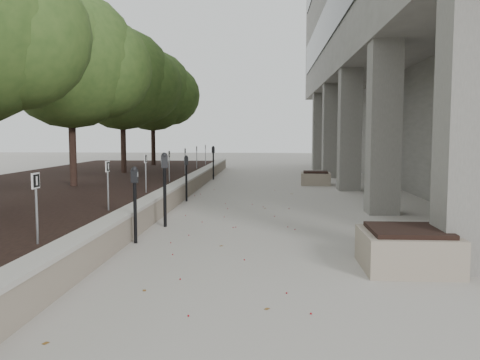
% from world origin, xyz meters
% --- Properties ---
extents(ground, '(90.00, 90.00, 0.00)m').
position_xyz_m(ground, '(0.00, 0.00, 0.00)').
color(ground, '#ABA59D').
rests_on(ground, ground).
extents(retaining_wall, '(0.39, 26.00, 0.50)m').
position_xyz_m(retaining_wall, '(-1.82, 9.00, 0.25)').
color(retaining_wall, '#A0907E').
rests_on(retaining_wall, ground).
extents(planting_bed, '(7.00, 26.00, 0.40)m').
position_xyz_m(planting_bed, '(-5.50, 9.00, 0.20)').
color(planting_bed, black).
rests_on(planting_bed, ground).
extents(crabapple_tree_3, '(4.60, 4.00, 5.44)m').
position_xyz_m(crabapple_tree_3, '(-4.80, 8.00, 3.12)').
color(crabapple_tree_3, '#314F1E').
rests_on(crabapple_tree_3, planting_bed).
extents(crabapple_tree_4, '(4.60, 4.00, 5.44)m').
position_xyz_m(crabapple_tree_4, '(-4.80, 13.00, 3.12)').
color(crabapple_tree_4, '#314F1E').
rests_on(crabapple_tree_4, planting_bed).
extents(crabapple_tree_5, '(4.60, 4.00, 5.44)m').
position_xyz_m(crabapple_tree_5, '(-4.80, 18.00, 3.12)').
color(crabapple_tree_5, '#314F1E').
rests_on(crabapple_tree_5, planting_bed).
extents(parking_sign_2, '(0.04, 0.22, 0.96)m').
position_xyz_m(parking_sign_2, '(-2.35, 0.50, 0.88)').
color(parking_sign_2, black).
rests_on(parking_sign_2, planting_bed).
extents(parking_sign_3, '(0.04, 0.22, 0.96)m').
position_xyz_m(parking_sign_3, '(-2.35, 3.50, 0.88)').
color(parking_sign_3, black).
rests_on(parking_sign_3, planting_bed).
extents(parking_sign_4, '(0.04, 0.22, 0.96)m').
position_xyz_m(parking_sign_4, '(-2.35, 6.50, 0.88)').
color(parking_sign_4, black).
rests_on(parking_sign_4, planting_bed).
extents(parking_sign_5, '(0.04, 0.22, 0.96)m').
position_xyz_m(parking_sign_5, '(-2.35, 9.50, 0.88)').
color(parking_sign_5, black).
rests_on(parking_sign_5, planting_bed).
extents(parking_sign_6, '(0.04, 0.22, 0.96)m').
position_xyz_m(parking_sign_6, '(-2.35, 12.50, 0.88)').
color(parking_sign_6, black).
rests_on(parking_sign_6, planting_bed).
extents(parking_sign_7, '(0.04, 0.22, 0.96)m').
position_xyz_m(parking_sign_7, '(-2.35, 15.50, 0.88)').
color(parking_sign_7, black).
rests_on(parking_sign_7, planting_bed).
extents(parking_sign_8, '(0.04, 0.22, 0.96)m').
position_xyz_m(parking_sign_8, '(-2.35, 18.50, 0.88)').
color(parking_sign_8, black).
rests_on(parking_sign_8, planting_bed).
extents(parking_meter_2, '(0.13, 0.10, 1.32)m').
position_xyz_m(parking_meter_2, '(-1.54, 2.43, 0.66)').
color(parking_meter_2, black).
rests_on(parking_meter_2, ground).
extents(parking_meter_3, '(0.17, 0.15, 1.50)m').
position_xyz_m(parking_meter_3, '(-1.35, 4.00, 0.75)').
color(parking_meter_3, black).
rests_on(parking_meter_3, ground).
extents(parking_meter_4, '(0.15, 0.12, 1.29)m').
position_xyz_m(parking_meter_4, '(-1.55, 7.87, 0.64)').
color(parking_meter_4, black).
rests_on(parking_meter_4, ground).
extents(parking_meter_5, '(0.14, 0.11, 1.39)m').
position_xyz_m(parking_meter_5, '(-1.55, 14.72, 0.69)').
color(parking_meter_5, black).
rests_on(parking_meter_5, ground).
extents(planter_front, '(1.24, 1.24, 0.58)m').
position_xyz_m(planter_front, '(2.65, 1.00, 0.29)').
color(planter_front, '#A0907E').
rests_on(planter_front, ground).
extents(planter_back, '(1.13, 1.13, 0.50)m').
position_xyz_m(planter_back, '(2.47, 12.76, 0.25)').
color(planter_back, '#A0907E').
rests_on(planter_back, ground).
extents(berry_scatter, '(3.30, 14.10, 0.02)m').
position_xyz_m(berry_scatter, '(-0.10, 5.00, 0.01)').
color(berry_scatter, maroon).
rests_on(berry_scatter, ground).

